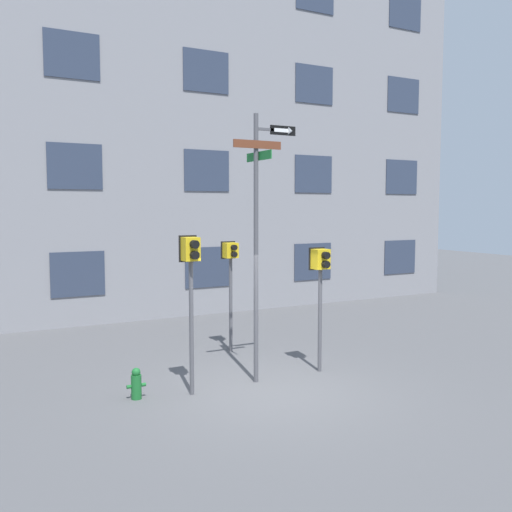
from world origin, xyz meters
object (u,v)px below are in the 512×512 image
Objects in this scene: pedestrian_signal_right at (321,274)px; fire_hydrant at (136,384)px; pedestrian_signal_across at (231,266)px; street_sign_pole at (259,226)px; pedestrian_signal_left at (191,272)px.

pedestrian_signal_right is 4.58× the size of fire_hydrant.
pedestrian_signal_across is (-0.92, 2.35, -0.01)m from pedestrian_signal_right.
street_sign_pole is at bearing -102.55° from pedestrian_signal_across.
pedestrian_signal_left is at bearing -128.54° from pedestrian_signal_across.
pedestrian_signal_right reaches higher than fire_hydrant.
fire_hydrant is at bearing 176.94° from street_sign_pole.
fire_hydrant is at bearing 165.92° from pedestrian_signal_left.
pedestrian_signal_left is 5.15× the size of fire_hydrant.
pedestrian_signal_across is 4.63× the size of fire_hydrant.
pedestrian_signal_left reaches higher than fire_hydrant.
street_sign_pole is 1.98× the size of pedestrian_signal_across.
street_sign_pole is 3.68m from fire_hydrant.
pedestrian_signal_right is (2.90, 0.13, -0.22)m from pedestrian_signal_left.
pedestrian_signal_right is 2.52m from pedestrian_signal_across.
pedestrian_signal_across is 4.09m from fire_hydrant.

